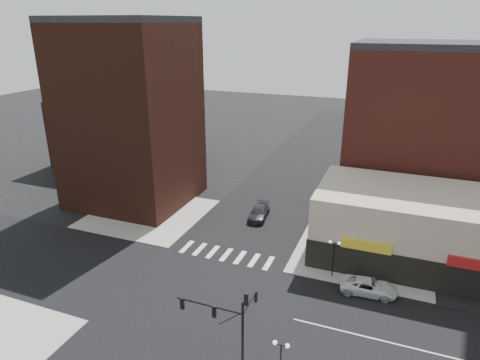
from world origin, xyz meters
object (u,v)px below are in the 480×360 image
(street_lamp_se_a, at_px, (281,354))
(street_lamp_ne, at_px, (334,250))
(traffic_signal, at_px, (232,320))
(dark_sedan_north, at_px, (259,213))
(white_suv, at_px, (369,287))

(street_lamp_se_a, bearing_deg, street_lamp_ne, 86.42)
(traffic_signal, relative_size, dark_sedan_north, 1.42)
(street_lamp_ne, height_order, dark_sedan_north, street_lamp_ne)
(street_lamp_se_a, xyz_separation_m, dark_sedan_north, (-10.77, 26.77, -2.50))
(white_suv, bearing_deg, street_lamp_se_a, 157.84)
(street_lamp_se_a, height_order, dark_sedan_north, street_lamp_se_a)
(street_lamp_ne, relative_size, dark_sedan_north, 0.76)
(traffic_signal, bearing_deg, street_lamp_ne, 73.25)
(street_lamp_ne, distance_m, white_suv, 4.82)
(street_lamp_ne, relative_size, white_suv, 0.76)
(traffic_signal, distance_m, white_suv, 17.22)
(traffic_signal, height_order, street_lamp_ne, traffic_signal)
(traffic_signal, height_order, dark_sedan_north, traffic_signal)
(street_lamp_se_a, xyz_separation_m, white_suv, (4.81, 14.50, -2.53))
(white_suv, bearing_deg, traffic_signal, 145.30)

